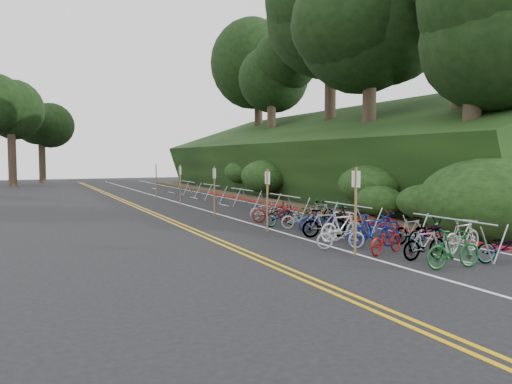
# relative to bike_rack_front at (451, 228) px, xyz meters

# --- Properties ---
(ground) EXTENTS (120.00, 120.00, 0.00)m
(ground) POSITION_rel_bike_rack_front_xyz_m (-3.50, 1.66, -0.83)
(ground) COLOR black
(ground) RESTS_ON ground
(road_markings) EXTENTS (7.47, 80.00, 0.01)m
(road_markings) POSITION_rel_bike_rack_front_xyz_m (-2.87, 11.76, -0.83)
(road_markings) COLOR gold
(road_markings) RESTS_ON ground
(red_curb) EXTENTS (0.25, 28.00, 0.10)m
(red_curb) POSITION_rel_bike_rack_front_xyz_m (2.20, 13.66, -0.78)
(red_curb) COLOR maroon
(red_curb) RESTS_ON ground
(embankment) EXTENTS (14.30, 48.14, 9.11)m
(embankment) POSITION_rel_bike_rack_front_xyz_m (9.46, 20.70, 1.73)
(embankment) COLOR black
(embankment) RESTS_ON ground
(tree_cluster) EXTENTS (32.05, 53.70, 17.66)m
(tree_cluster) POSITION_rel_bike_rack_front_xyz_m (6.26, 23.70, 10.21)
(tree_cluster) COLOR #2D2319
(tree_cluster) RESTS_ON ground
(bike_rack_front) EXTENTS (1.12, 3.22, 1.12)m
(bike_rack_front) POSITION_rel_bike_rack_front_xyz_m (0.00, 0.00, 0.00)
(bike_rack_front) COLOR #9E9FA2
(bike_rack_front) RESTS_ON ground
(bike_racks_rest) EXTENTS (1.14, 23.00, 1.17)m
(bike_racks_rest) POSITION_rel_bike_rack_front_xyz_m (-0.50, 14.66, 0.02)
(bike_racks_rest) COLOR #9E9FA2
(bike_racks_rest) RESTS_ON ground
(signpost_near) EXTENTS (0.08, 0.40, 2.66)m
(signpost_near) POSITION_rel_bike_rack_front_xyz_m (-2.65, 1.22, 0.68)
(signpost_near) COLOR brown
(signpost_near) RESTS_ON ground
(signposts_rest) EXTENTS (0.08, 18.40, 2.50)m
(signposts_rest) POSITION_rel_bike_rack_front_xyz_m (-2.90, 15.66, 0.60)
(signposts_rest) COLOR brown
(signposts_rest) RESTS_ON ground
(bike_front) EXTENTS (0.94, 1.71, 0.85)m
(bike_front) POSITION_rel_bike_rack_front_xyz_m (-2.46, 2.26, -0.41)
(bike_front) COLOR #9E9EA3
(bike_front) RESTS_ON ground
(bike_valet) EXTENTS (3.42, 13.52, 1.08)m
(bike_valet) POSITION_rel_bike_rack_front_xyz_m (-0.52, 4.30, -0.35)
(bike_valet) COLOR #144C1E
(bike_valet) RESTS_ON ground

